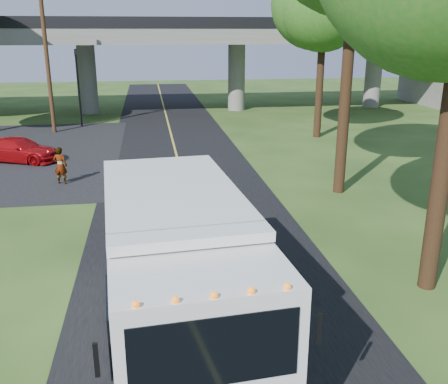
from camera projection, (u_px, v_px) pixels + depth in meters
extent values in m
plane|color=#2D4819|center=(221.00, 326.00, 11.13)|extent=(120.00, 120.00, 0.00)
cube|color=black|center=(186.00, 191.00, 20.54)|extent=(7.00, 90.00, 0.02)
cube|color=gold|center=(186.00, 191.00, 20.54)|extent=(0.12, 90.00, 0.01)
cube|color=slate|center=(162.00, 36.00, 39.42)|extent=(50.00, 9.00, 1.20)
cube|color=black|center=(164.00, 23.00, 35.00)|extent=(50.00, 0.25, 0.80)
cube|color=black|center=(160.00, 24.00, 43.29)|extent=(50.00, 0.25, 0.80)
cylinder|color=slate|center=(88.00, 79.00, 39.57)|extent=(1.40, 1.40, 5.40)
cylinder|color=slate|center=(237.00, 77.00, 41.29)|extent=(1.40, 1.40, 5.40)
cylinder|color=slate|center=(373.00, 75.00, 43.02)|extent=(1.40, 1.40, 5.40)
cylinder|color=black|center=(79.00, 88.00, 33.95)|extent=(0.14, 0.14, 5.20)
imported|color=black|center=(76.00, 58.00, 33.34)|extent=(0.18, 0.22, 1.10)
cylinder|color=#472D19|center=(47.00, 62.00, 31.27)|extent=(0.26, 0.26, 9.00)
cylinder|color=#382314|center=(444.00, 154.00, 11.79)|extent=(0.44, 0.44, 7.00)
cylinder|color=#382314|center=(345.00, 97.00, 19.32)|extent=(0.44, 0.44, 7.70)
cylinder|color=#382314|center=(320.00, 83.00, 30.24)|extent=(0.44, 0.44, 6.65)
cube|color=white|center=(172.00, 240.00, 10.97)|extent=(3.09, 5.16, 2.53)
cube|color=white|center=(201.00, 333.00, 7.77)|extent=(2.86, 2.24, 2.31)
cube|color=black|center=(215.00, 351.00, 6.74)|extent=(2.36, 0.28, 1.07)
cube|color=white|center=(177.00, 313.00, 11.02)|extent=(3.22, 6.73, 0.20)
cylinder|color=black|center=(265.00, 381.00, 8.61)|extent=(0.40, 1.04, 1.01)
cylinder|color=black|center=(120.00, 273.00, 12.49)|extent=(0.40, 1.04, 1.01)
cylinder|color=black|center=(210.00, 263.00, 13.00)|extent=(0.40, 1.04, 1.01)
imported|color=#9E090D|center=(19.00, 150.00, 25.13)|extent=(4.50, 3.09, 1.21)
imported|color=gray|center=(60.00, 166.00, 21.29)|extent=(0.68, 0.54, 1.63)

